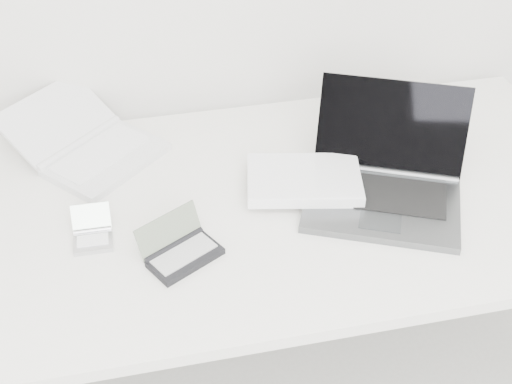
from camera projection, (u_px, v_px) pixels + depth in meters
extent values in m
cube|color=white|center=(265.00, 205.00, 1.64)|extent=(1.60, 0.80, 0.03)
cylinder|color=silver|center=(470.00, 190.00, 2.26)|extent=(0.04, 0.04, 0.70)
cube|color=#55575A|center=(382.00, 206.00, 1.60)|extent=(0.41, 0.35, 0.02)
cube|color=black|center=(383.00, 193.00, 1.62)|extent=(0.31, 0.23, 0.00)
cube|color=black|center=(392.00, 126.00, 1.66)|extent=(0.35, 0.22, 0.20)
cylinder|color=#55575A|center=(386.00, 172.00, 1.69)|extent=(0.32, 0.15, 0.02)
cube|color=#373A3C|center=(380.00, 222.00, 1.55)|extent=(0.11, 0.09, 0.00)
cube|color=white|center=(304.00, 180.00, 1.64)|extent=(0.29, 0.22, 0.03)
cube|color=white|center=(304.00, 175.00, 1.63)|extent=(0.28, 0.22, 0.00)
cube|color=silver|center=(106.00, 159.00, 1.74)|extent=(0.33, 0.32, 0.02)
cube|color=silver|center=(100.00, 153.00, 1.74)|extent=(0.25, 0.24, 0.00)
cube|color=silver|center=(55.00, 119.00, 1.78)|extent=(0.30, 0.29, 0.09)
cylinder|color=silver|center=(79.00, 143.00, 1.78)|extent=(0.21, 0.19, 0.02)
cube|color=#B6B7BB|center=(93.00, 242.00, 1.52)|extent=(0.08, 0.06, 0.01)
cube|color=white|center=(93.00, 240.00, 1.51)|extent=(0.07, 0.04, 0.00)
cube|color=gray|center=(91.00, 217.00, 1.53)|extent=(0.08, 0.04, 0.05)
cylinder|color=#B6B7BB|center=(93.00, 231.00, 1.54)|extent=(0.08, 0.01, 0.01)
cube|color=black|center=(185.00, 258.00, 1.48)|extent=(0.17, 0.14, 0.01)
cube|color=gray|center=(184.00, 254.00, 1.48)|extent=(0.14, 0.11, 0.00)
cube|color=slate|center=(168.00, 230.00, 1.48)|extent=(0.15, 0.10, 0.07)
cylinder|color=black|center=(174.00, 245.00, 1.50)|extent=(0.14, 0.09, 0.02)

